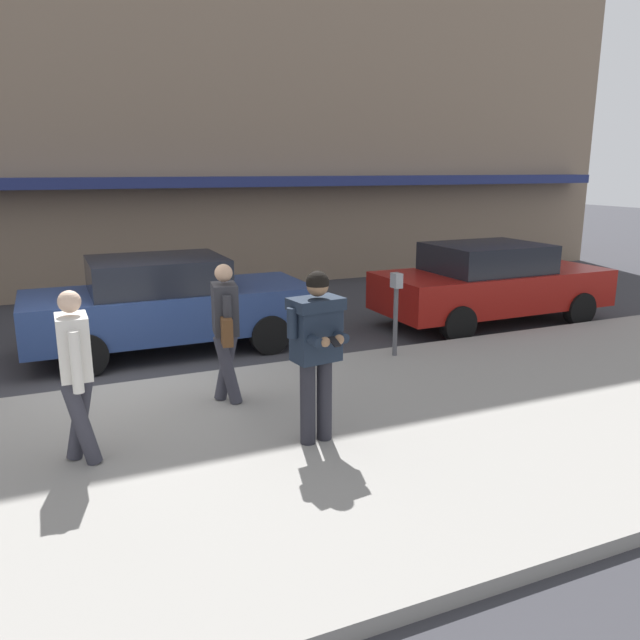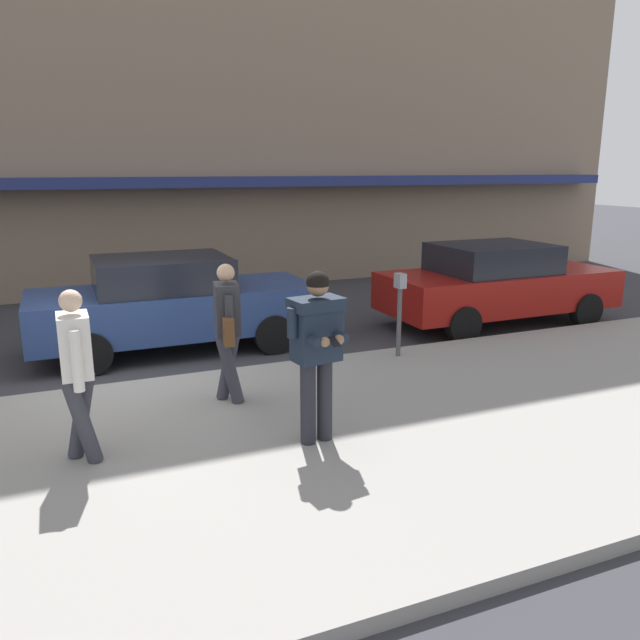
# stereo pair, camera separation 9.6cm
# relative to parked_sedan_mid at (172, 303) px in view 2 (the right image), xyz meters

# --- Properties ---
(ground_plane) EXTENTS (80.00, 80.00, 0.00)m
(ground_plane) POSITION_rel_parked_sedan_mid_xyz_m (-0.90, -1.55, -0.79)
(ground_plane) COLOR #333338
(sidewalk) EXTENTS (32.00, 5.30, 0.14)m
(sidewalk) POSITION_rel_parked_sedan_mid_xyz_m (0.10, -4.40, -0.72)
(sidewalk) COLOR gray
(sidewalk) RESTS_ON ground
(curb_paint_line) EXTENTS (28.00, 0.12, 0.01)m
(curb_paint_line) POSITION_rel_parked_sedan_mid_xyz_m (0.10, -1.50, -0.79)
(curb_paint_line) COLOR silver
(curb_paint_line) RESTS_ON ground
(storefront_facade) EXTENTS (28.00, 4.70, 13.51)m
(storefront_facade) POSITION_rel_parked_sedan_mid_xyz_m (0.10, 6.94, 5.95)
(storefront_facade) COLOR #84705B
(storefront_facade) RESTS_ON ground
(parked_sedan_mid) EXTENTS (4.50, 1.94, 1.54)m
(parked_sedan_mid) POSITION_rel_parked_sedan_mid_xyz_m (0.00, 0.00, 0.00)
(parked_sedan_mid) COLOR navy
(parked_sedan_mid) RESTS_ON ground
(parked_sedan_far) EXTENTS (4.51, 1.95, 1.54)m
(parked_sedan_far) POSITION_rel_parked_sedan_mid_xyz_m (5.99, -0.63, 0.00)
(parked_sedan_far) COLOR maroon
(parked_sedan_far) RESTS_ON ground
(man_texting_on_phone) EXTENTS (0.64, 0.62, 1.81)m
(man_texting_on_phone) POSITION_rel_parked_sedan_mid_xyz_m (0.68, -4.49, 0.46)
(man_texting_on_phone) COLOR #23232B
(man_texting_on_phone) RESTS_ON sidewalk
(pedestrian_in_light_coat) EXTENTS (0.33, 0.60, 1.70)m
(pedestrian_in_light_coat) POSITION_rel_parked_sedan_mid_xyz_m (-1.57, -3.98, 0.32)
(pedestrian_in_light_coat) COLOR #33333D
(pedestrian_in_light_coat) RESTS_ON sidewalk
(pedestrian_with_bag) EXTENTS (0.37, 0.72, 1.70)m
(pedestrian_with_bag) POSITION_rel_parked_sedan_mid_xyz_m (0.14, -3.01, 0.32)
(pedestrian_with_bag) COLOR #33333D
(pedestrian_with_bag) RESTS_ON sidewalk
(parking_meter) EXTENTS (0.12, 0.18, 1.27)m
(parking_meter) POSITION_rel_parked_sedan_mid_xyz_m (2.99, -2.15, 0.18)
(parking_meter) COLOR #4C4C51
(parking_meter) RESTS_ON sidewalk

